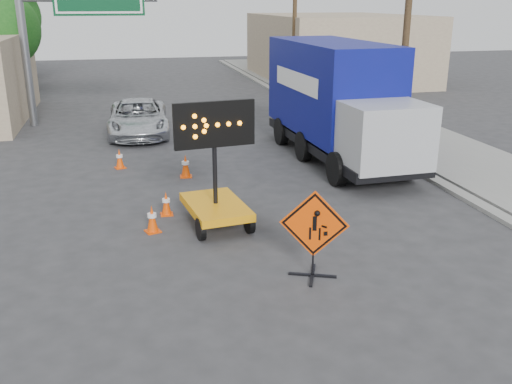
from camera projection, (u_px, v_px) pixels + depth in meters
name	position (u px, v px, depth m)	size (l,w,h in m)	color
ground	(263.00, 290.00, 11.54)	(100.00, 100.00, 0.00)	#2D2D30
curb_right	(333.00, 123.00, 26.94)	(0.40, 60.00, 0.12)	gray
sidewalk_right	(378.00, 120.00, 27.44)	(4.00, 60.00, 0.15)	gray
building_right_far	(335.00, 48.00, 41.33)	(10.00, 14.00, 4.60)	tan
highway_gantry	(69.00, 12.00, 25.48)	(6.18, 0.38, 6.90)	slate
utility_pole_near	(407.00, 26.00, 21.03)	(1.80, 0.26, 9.00)	#47321E
utility_pole_far	(295.00, 16.00, 33.93)	(1.80, 0.26, 9.00)	#47321E
tree_left_near	(3.00, 30.00, 28.71)	(3.71, 3.71, 6.03)	#47321E
tree_left_far	(7.00, 17.00, 35.72)	(4.10, 4.10, 6.66)	#47321E
construction_sign	(314.00, 232.00, 11.80)	(1.34, 0.97, 1.92)	black
arrow_board	(216.00, 199.00, 14.64)	(2.05, 2.44, 3.26)	orange
pickup_truck	(138.00, 118.00, 24.66)	(2.48, 5.38, 1.49)	silver
box_truck	(338.00, 108.00, 20.53)	(3.06, 8.87, 4.17)	black
cone_a	(152.00, 219.00, 14.33)	(0.45, 0.45, 0.71)	#EB4504
cone_b	(166.00, 203.00, 15.49)	(0.34, 0.34, 0.66)	#EB4504
cone_c	(186.00, 166.00, 18.82)	(0.42, 0.42, 0.76)	#EB4504
cone_d	(120.00, 159.00, 19.82)	(0.43, 0.43, 0.68)	#EB4504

